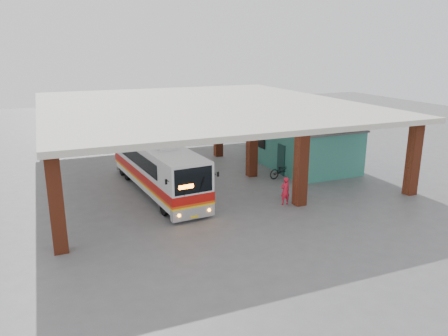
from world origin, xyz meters
TOP-DOWN VIEW (x-y plane):
  - ground at (0.00, 0.00)m, footprint 90.00×90.00m
  - brick_columns at (1.43, 5.00)m, footprint 20.10×21.60m
  - canopy_roof at (0.50, 6.50)m, footprint 21.00×23.00m
  - shop_building at (7.49, 4.00)m, footprint 5.20×8.20m
  - coach_bus at (-3.67, 2.20)m, footprint 3.24×11.08m
  - motorcycle at (4.70, 1.81)m, footprint 2.07×0.92m
  - pedestrian at (2.28, -2.66)m, footprint 0.60×0.41m
  - red_chair at (4.72, 6.25)m, footprint 0.55×0.55m

SIDE VIEW (x-z plane):
  - ground at x=0.00m, z-range 0.00..0.00m
  - red_chair at x=4.72m, z-range -0.03..0.78m
  - motorcycle at x=4.70m, z-range 0.00..1.05m
  - pedestrian at x=2.28m, z-range 0.00..1.57m
  - shop_building at x=7.49m, z-range 0.01..3.12m
  - coach_bus at x=-3.67m, z-range -0.01..3.17m
  - brick_columns at x=1.43m, z-range 0.00..4.35m
  - canopy_roof at x=0.50m, z-range 4.35..4.65m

